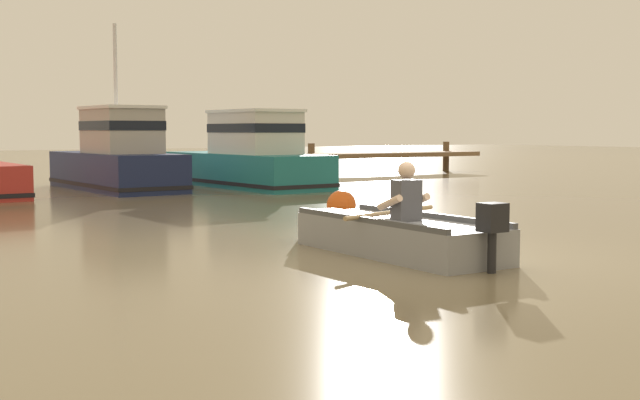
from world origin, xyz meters
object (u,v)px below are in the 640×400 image
Objects in this scene: moored_boat_teal at (248,159)px; mooring_buoy at (341,205)px; moored_boat_navy at (117,159)px; rowboat_with_person at (395,234)px.

moored_boat_teal is 8.94m from mooring_buoy.
mooring_buoy is (0.79, -9.35, -0.56)m from moored_boat_navy.
moored_boat_navy is 0.86× the size of moored_boat_teal.
mooring_buoy is (1.71, 3.72, 0.01)m from rowboat_with_person.
rowboat_with_person is 4.10m from mooring_buoy.
moored_boat_navy is at bearing 166.54° from moored_boat_teal.
moored_boat_teal is (3.45, -0.83, -0.03)m from moored_boat_navy.
moored_boat_teal is at bearing -13.46° from moored_boat_navy.
mooring_buoy is at bearing -85.17° from moored_boat_navy.
moored_boat_teal is 12.03× the size of mooring_buoy.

